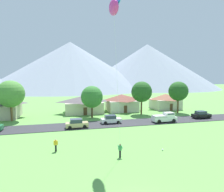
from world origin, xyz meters
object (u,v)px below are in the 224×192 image
(soccer_ball, at_px, (162,150))
(pickup_truck_white_west_side, at_px, (165,117))
(parked_car_black_mid_west, at_px, (201,115))
(watcher_person, at_px, (56,145))
(house_leftmost, at_px, (84,104))
(parked_car_white_mid_east, at_px, (111,119))
(house_rightmost, at_px, (122,102))
(house_right_center, at_px, (165,101))
(kite_flyer_with_kite, at_px, (114,10))
(tree_near_left, at_px, (92,97))
(parked_car_tan_east_end, at_px, (77,124))
(tree_left_of_center, at_px, (178,91))
(tree_center, at_px, (11,94))
(tree_right_of_center, at_px, (142,92))

(soccer_ball, bearing_deg, pickup_truck_white_west_side, 59.66)
(parked_car_black_mid_west, distance_m, watcher_person, 34.41)
(house_leftmost, xyz_separation_m, parked_car_white_mid_east, (4.19, -13.49, -1.53))
(house_rightmost, bearing_deg, house_right_center, 0.27)
(house_leftmost, relative_size, parked_car_white_mid_east, 2.51)
(parked_car_white_mid_east, distance_m, kite_flyer_with_kite, 22.59)
(house_right_center, bearing_deg, tree_near_left, -161.99)
(parked_car_tan_east_end, xyz_separation_m, soccer_ball, (10.14, -14.08, -0.75))
(parked_car_black_mid_west, bearing_deg, house_rightmost, 136.01)
(tree_left_of_center, bearing_deg, parked_car_white_mid_east, -160.54)
(watcher_person, bearing_deg, soccer_ball, -13.03)
(parked_car_tan_east_end, distance_m, watcher_person, 11.46)
(tree_left_of_center, xyz_separation_m, pickup_truck_white_west_side, (-8.90, -8.89, -4.78))
(tree_center, xyz_separation_m, soccer_ball, (23.51, -23.43, -5.85))
(house_leftmost, distance_m, parked_car_black_mid_west, 29.29)
(soccer_ball, bearing_deg, tree_center, 135.09)
(watcher_person, bearing_deg, tree_near_left, 68.70)
(tree_near_left, relative_size, parked_car_tan_east_end, 1.79)
(house_right_center, xyz_separation_m, parked_car_white_mid_east, (-20.43, -14.05, -1.49))
(tree_near_left, height_order, tree_left_of_center, tree_left_of_center)
(tree_near_left, relative_size, soccer_ball, 31.53)
(parked_car_white_mid_east, relative_size, watcher_person, 2.53)
(tree_right_of_center, xyz_separation_m, parked_car_white_mid_east, (-9.95, -7.54, -4.98))
(house_rightmost, xyz_separation_m, soccer_ball, (-3.59, -30.02, -2.32))
(parked_car_black_mid_west, bearing_deg, house_leftmost, 151.61)
(house_leftmost, height_order, house_right_center, house_leftmost)
(tree_near_left, xyz_separation_m, watcher_person, (-7.54, -19.34, -4.11))
(tree_near_left, xyz_separation_m, tree_right_of_center, (12.93, 1.10, 0.86))
(house_rightmost, distance_m, watcher_person, 31.93)
(tree_near_left, height_order, soccer_ball, tree_near_left)
(parked_car_white_mid_east, relative_size, pickup_truck_white_west_side, 0.81)
(tree_center, bearing_deg, kite_flyer_with_kite, -52.23)
(house_leftmost, relative_size, soccer_ball, 44.23)
(parked_car_tan_east_end, relative_size, watcher_person, 2.52)
(tree_left_of_center, relative_size, soccer_ball, 35.16)
(house_right_center, xyz_separation_m, kite_flyer_with_kite, (-23.67, -28.91, 15.22))
(house_leftmost, height_order, house_rightmost, house_rightmost)
(tree_center, relative_size, watcher_person, 5.31)
(tree_center, height_order, soccer_ball, tree_center)
(house_rightmost, relative_size, kite_flyer_with_kite, 0.46)
(house_leftmost, bearing_deg, tree_center, -159.48)
(tree_left_of_center, bearing_deg, tree_center, 179.69)
(tree_center, xyz_separation_m, parked_car_black_mid_west, (42.02, -7.81, -5.11))
(watcher_person, distance_m, soccer_ball, 13.93)
(tree_center, distance_m, kite_flyer_with_kite, 30.45)
(house_rightmost, relative_size, tree_right_of_center, 1.03)
(parked_car_black_mid_west, height_order, soccer_ball, parked_car_black_mid_west)
(house_leftmost, distance_m, pickup_truck_white_west_side, 21.83)
(house_right_center, relative_size, watcher_person, 4.89)
(parked_car_tan_east_end, relative_size, soccer_ball, 17.60)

